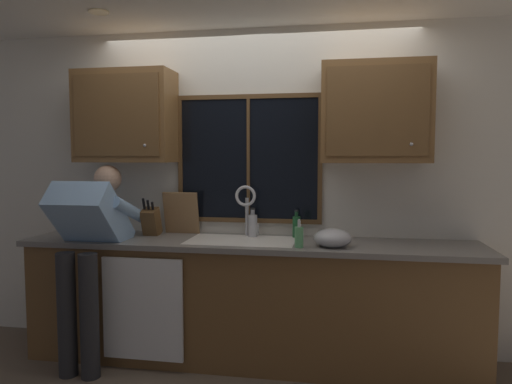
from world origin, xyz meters
The scene contains 22 objects.
back_wall centered at (0.00, 0.06, 1.27)m, with size 5.73×0.12×2.55m, color silver.
ceiling_downlight_left centered at (-1.00, -0.60, 2.54)m, with size 0.14×0.14×0.01m, color #FFEAB2.
window_glass centered at (-0.06, -0.01, 1.52)m, with size 1.10×0.02×0.95m, color black.
window_frame_top centered at (-0.06, -0.02, 2.02)m, with size 1.17×0.02×0.04m, color brown.
window_frame_bottom centered at (-0.06, -0.02, 1.03)m, with size 1.17×0.02×0.04m, color brown.
window_frame_left centered at (-0.62, -0.02, 1.52)m, with size 0.04×0.02×0.95m, color brown.
window_frame_right centered at (0.51, -0.02, 1.52)m, with size 0.04×0.02×0.95m, color brown.
window_mullion_center centered at (-0.06, -0.02, 1.52)m, with size 0.02×0.02×0.95m, color brown.
lower_cabinet_run centered at (0.00, -0.29, 0.44)m, with size 3.33×0.58×0.88m, color brown.
countertop centered at (0.00, -0.31, 0.90)m, with size 3.39×0.62×0.04m, color slate.
dishwasher_front centered at (-0.71, -0.61, 0.46)m, with size 0.60×0.02×0.74m, color white.
upper_cabinet_left centered at (-1.02, -0.17, 1.86)m, with size 0.77×0.36×0.72m.
upper_cabinet_right centered at (0.91, -0.17, 1.86)m, with size 0.77×0.36×0.72m.
sink centered at (-0.06, -0.30, 0.82)m, with size 0.80×0.46×0.21m.
faucet centered at (-0.05, -0.12, 1.17)m, with size 0.18×0.09×0.40m.
person_standing centered at (-1.13, -0.58, 0.93)m, with size 0.53×0.72×1.48m.
knife_block centered at (-0.81, -0.21, 1.03)m, with size 0.12×0.18×0.32m.
cutting_board centered at (-0.60, -0.09, 1.09)m, with size 0.29×0.02×0.34m, color #997047.
mixing_bowl centered at (0.62, -0.42, 0.98)m, with size 0.26×0.26×0.13m, color #B7B7BC.
soap_dispenser centered at (0.39, -0.49, 1.00)m, with size 0.06×0.07×0.20m.
bottle_green_glass centered at (0.00, -0.13, 1.01)m, with size 0.07×0.07×0.23m.
bottle_tall_clear centered at (0.34, -0.10, 1.01)m, with size 0.06×0.06×0.21m.
Camera 1 is at (0.64, -3.66, 1.55)m, focal length 32.61 mm.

